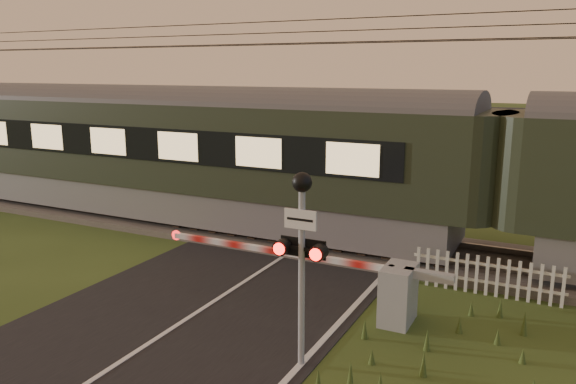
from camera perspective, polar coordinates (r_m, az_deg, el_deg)
The scene contains 8 objects.
ground at distance 11.03m, azimuth -12.37°, elevation -13.90°, with size 160.00×160.00×0.00m, color #31441A.
road at distance 10.85m, azimuth -13.09°, elevation -14.33°, with size 6.00×140.00×0.03m.
track_bed at distance 16.19m, azimuth 2.15°, elevation -4.74°, with size 140.00×3.40×0.39m.
overhead_wires at distance 15.50m, azimuth 2.32°, elevation 15.68°, with size 120.00×0.62×0.62m.
train at distance 14.40m, azimuth 20.78°, elevation 1.40°, with size 43.06×2.97×4.01m.
boom_gate at distance 11.25m, azimuth 9.83°, elevation -9.69°, with size 6.43×0.88×1.17m.
crossing_signal at distance 8.92m, azimuth 1.40°, elevation -4.45°, with size 0.83×0.35×3.27m.
picket_fence at distance 13.04m, azimuth 19.56°, elevation -8.03°, with size 3.21×0.07×0.88m.
Camera 1 is at (6.35, -7.61, 4.83)m, focal length 35.00 mm.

